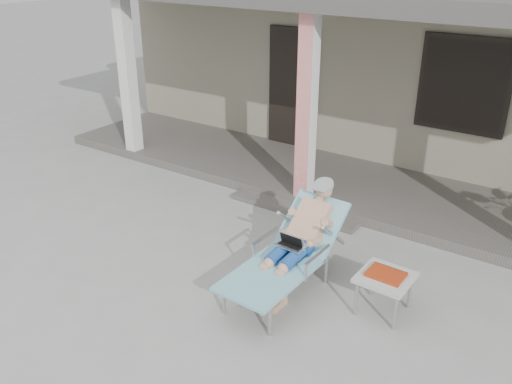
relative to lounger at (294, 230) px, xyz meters
The scene contains 7 objects.
ground 1.21m from the lounger, 164.38° to the right, with size 60.00×60.00×0.00m, color #9E9E99.
house 6.37m from the lounger, 98.49° to the left, with size 10.40×5.40×3.30m.
porch_deck 2.96m from the lounger, 108.79° to the left, with size 10.00×2.00×0.15m, color #605B56.
porch_overhang 3.52m from the lounger, 109.14° to the left, with size 10.00×2.30×2.85m.
porch_step 1.96m from the lounger, 120.38° to the left, with size 2.00×0.30×0.07m, color #605B56.
lounger is the anchor object (origin of this frame).
side_table 1.09m from the lounger, ahead, with size 0.54×0.54×0.47m.
Camera 1 is at (3.50, -4.23, 3.56)m, focal length 38.00 mm.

